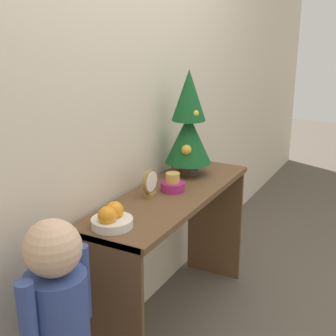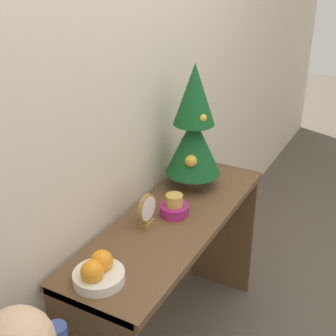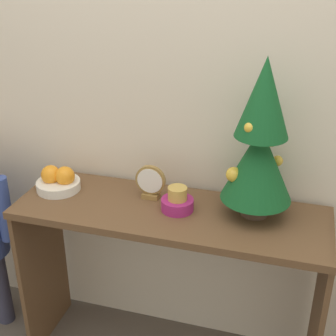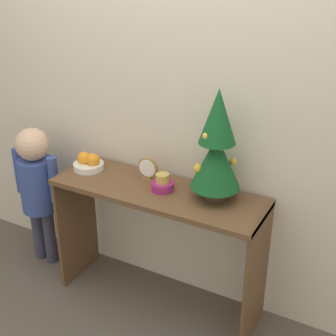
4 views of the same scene
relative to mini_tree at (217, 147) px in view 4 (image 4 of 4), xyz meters
name	(u,v)px [view 4 (image 4 of 4)]	position (x,y,z in m)	size (l,w,h in m)	color
ground_plane	(142,320)	(-0.32, -0.26, -1.07)	(12.00, 12.00, 0.00)	brown
back_wall	(179,95)	(-0.32, 0.19, 0.18)	(7.00, 0.05, 2.50)	beige
console_table	(158,217)	(-0.32, -0.06, -0.47)	(1.22, 0.40, 0.78)	brown
mini_tree	(217,147)	(0.00, 0.00, 0.00)	(0.26, 0.26, 0.60)	#4C3828
fruit_bowl	(89,163)	(-0.81, -0.03, -0.25)	(0.18, 0.18, 0.10)	silver
singing_bowl	(162,184)	(-0.29, -0.05, -0.26)	(0.13, 0.13, 0.10)	#9E2366
desk_clock	(148,169)	(-0.42, 0.01, -0.22)	(0.12, 0.04, 0.14)	olive
child_figure	(37,182)	(-1.22, -0.06, -0.46)	(0.36, 0.23, 0.97)	#38384C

